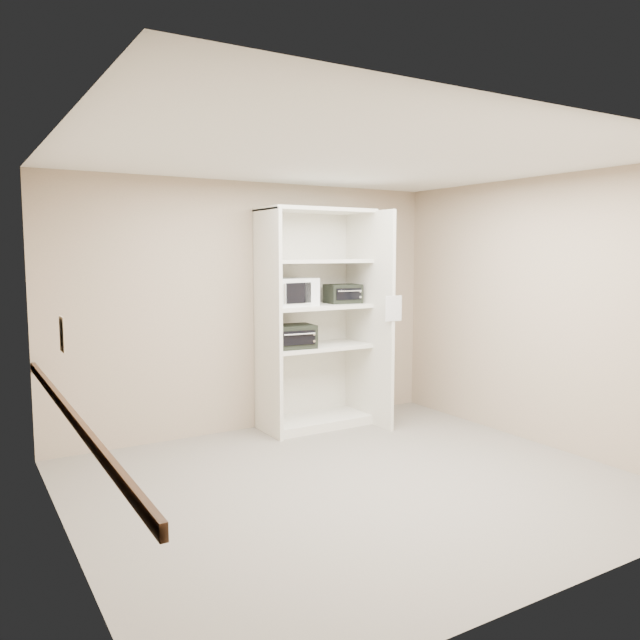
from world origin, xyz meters
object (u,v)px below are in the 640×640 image
toaster_oven_lower (292,336)px  shelving_unit (319,326)px  microwave (291,292)px  toaster_oven_upper (343,294)px

toaster_oven_lower → shelving_unit: bearing=15.3°
shelving_unit → microwave: size_ratio=4.86×
shelving_unit → toaster_oven_upper: bearing=3.6°
microwave → toaster_oven_upper: 0.68m
shelving_unit → toaster_oven_upper: 0.47m
toaster_oven_upper → toaster_oven_lower: toaster_oven_upper is taller
toaster_oven_upper → toaster_oven_lower: (-0.70, -0.08, -0.43)m
microwave → toaster_oven_lower: bearing=-112.9°
microwave → toaster_oven_upper: microwave is taller
shelving_unit → microwave: shelving_unit is taller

